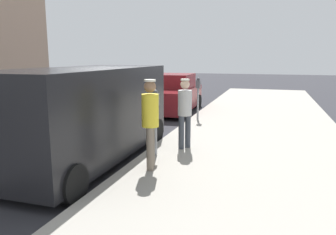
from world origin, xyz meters
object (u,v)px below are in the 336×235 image
Objects in this scene: parking_meter_far at (198,91)px; pedestrian_in_yellow at (150,118)px; parking_meter_near at (155,111)px; parked_sedan_ahead at (172,95)px; pedestrian_in_gray at (185,109)px; parked_van at (86,112)px.

pedestrian_in_yellow is at bearing -87.69° from parking_meter_far.
parking_meter_far is 0.84× the size of pedestrian_in_yellow.
parked_sedan_ahead is (-1.66, 6.81, -0.43)m from parking_meter_near.
parking_meter_near is 1.00× the size of parking_meter_far.
pedestrian_in_yellow is at bearing -99.10° from pedestrian_in_gray.
parking_meter_far reaches higher than parked_sedan_ahead.
pedestrian_in_gray reaches higher than parked_sedan_ahead.
parking_meter_far is 0.34× the size of parked_sedan_ahead.
parked_sedan_ahead is at bearing 125.76° from parking_meter_far.
parking_meter_near reaches higher than parked_sedan_ahead.
pedestrian_in_yellow is (-0.27, -1.68, 0.06)m from pedestrian_in_gray.
parking_meter_far is at bearing 92.31° from pedestrian_in_yellow.
parked_sedan_ahead is (-1.66, 2.30, -0.43)m from parking_meter_far.
parking_meter_far is at bearing 90.00° from parking_meter_near.
parked_sedan_ahead is at bearing 103.68° from parking_meter_near.
parking_meter_near is 0.29× the size of parked_van.
pedestrian_in_gray is 0.95× the size of pedestrian_in_yellow.
pedestrian_in_yellow reaches higher than parked_sedan_ahead.
pedestrian_in_gray is at bearing -82.57° from parking_meter_far.
pedestrian_in_gray is at bearing 57.73° from parking_meter_near.
parked_van is 1.17× the size of parked_sedan_ahead.
parked_van is at bearing -161.81° from parking_meter_near.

